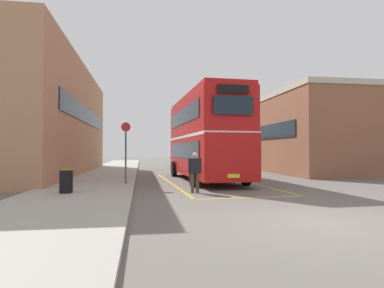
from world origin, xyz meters
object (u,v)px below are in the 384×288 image
object	(u,v)px
pedestrian_boarding	(195,170)
litter_bin	(66,181)
double_decker_bus	(205,136)
single_deck_bus	(206,151)
bus_stop_sign	(126,147)

from	to	relation	value
pedestrian_boarding	litter_bin	distance (m)	4.87
double_decker_bus	litter_bin	bearing A→B (deg)	-138.14
double_decker_bus	litter_bin	xyz separation A→B (m)	(-6.27, -5.62, -1.93)
single_deck_bus	pedestrian_boarding	bearing A→B (deg)	-102.65
double_decker_bus	pedestrian_boarding	world-z (taller)	double_decker_bus
bus_stop_sign	single_deck_bus	bearing A→B (deg)	67.22
litter_bin	bus_stop_sign	world-z (taller)	bus_stop_sign
single_deck_bus	pedestrian_boarding	world-z (taller)	single_deck_bus
single_deck_bus	double_decker_bus	bearing A→B (deg)	-101.74
pedestrian_boarding	bus_stop_sign	world-z (taller)	bus_stop_sign
bus_stop_sign	litter_bin	bearing A→B (deg)	-121.87
double_decker_bus	bus_stop_sign	bearing A→B (deg)	-150.49
double_decker_bus	bus_stop_sign	world-z (taller)	double_decker_bus
pedestrian_boarding	litter_bin	xyz separation A→B (m)	(-4.84, -0.38, -0.34)
litter_bin	single_deck_bus	bearing A→B (deg)	65.74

